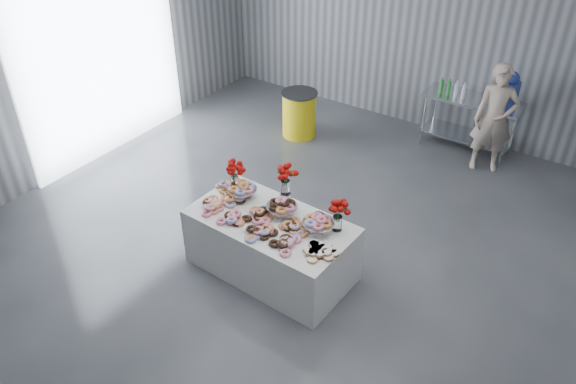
% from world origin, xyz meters
% --- Properties ---
extents(ground, '(9.00, 9.00, 0.00)m').
position_xyz_m(ground, '(0.00, 0.00, 0.00)').
color(ground, '#33353B').
rests_on(ground, ground).
extents(room_walls, '(8.04, 9.04, 4.02)m').
position_xyz_m(room_walls, '(-0.27, 0.07, 2.64)').
color(room_walls, gray).
rests_on(room_walls, ground).
extents(display_table, '(1.94, 1.08, 0.75)m').
position_xyz_m(display_table, '(-0.09, -0.03, 0.38)').
color(display_table, white).
rests_on(display_table, ground).
extents(prep_table, '(1.50, 0.60, 0.90)m').
position_xyz_m(prep_table, '(0.83, 4.10, 0.62)').
color(prep_table, silver).
rests_on(prep_table, ground).
extents(donut_mounds, '(1.84, 0.88, 0.09)m').
position_xyz_m(donut_mounds, '(-0.09, -0.08, 0.80)').
color(donut_mounds, '#C47747').
rests_on(donut_mounds, display_table).
extents(cake_stand_left, '(0.36, 0.36, 0.17)m').
position_xyz_m(cake_stand_left, '(-0.64, 0.15, 0.89)').
color(cake_stand_left, silver).
rests_on(cake_stand_left, display_table).
extents(cake_stand_mid, '(0.36, 0.36, 0.17)m').
position_xyz_m(cake_stand_mid, '(-0.04, 0.12, 0.89)').
color(cake_stand_mid, silver).
rests_on(cake_stand_mid, display_table).
extents(cake_stand_right, '(0.36, 0.36, 0.17)m').
position_xyz_m(cake_stand_right, '(0.46, 0.10, 0.89)').
color(cake_stand_right, silver).
rests_on(cake_stand_right, display_table).
extents(danish_pile, '(0.48, 0.48, 0.11)m').
position_xyz_m(danish_pile, '(0.65, -0.21, 0.81)').
color(danish_pile, white).
rests_on(danish_pile, display_table).
extents(bouquet_left, '(0.26, 0.26, 0.42)m').
position_xyz_m(bouquet_left, '(-0.83, 0.26, 1.05)').
color(bouquet_left, white).
rests_on(bouquet_left, display_table).
extents(bouquet_right, '(0.26, 0.26, 0.42)m').
position_xyz_m(bouquet_right, '(0.62, 0.24, 1.05)').
color(bouquet_right, white).
rests_on(bouquet_right, display_table).
extents(bouquet_center, '(0.26, 0.26, 0.57)m').
position_xyz_m(bouquet_center, '(-0.13, 0.32, 1.13)').
color(bouquet_center, silver).
rests_on(bouquet_center, display_table).
extents(water_jug, '(0.28, 0.28, 0.55)m').
position_xyz_m(water_jug, '(1.33, 4.10, 1.15)').
color(water_jug, blue).
rests_on(water_jug, prep_table).
extents(drink_bottles, '(0.54, 0.08, 0.27)m').
position_xyz_m(drink_bottles, '(0.51, 4.00, 1.04)').
color(drink_bottles, '#268C33').
rests_on(drink_bottles, prep_table).
extents(person, '(0.72, 0.60, 1.67)m').
position_xyz_m(person, '(1.28, 3.73, 0.83)').
color(person, '#CC8C93').
rests_on(person, ground).
extents(trash_barrel, '(0.61, 0.61, 0.78)m').
position_xyz_m(trash_barrel, '(-1.67, 3.00, 0.39)').
color(trash_barrel, yellow).
rests_on(trash_barrel, ground).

